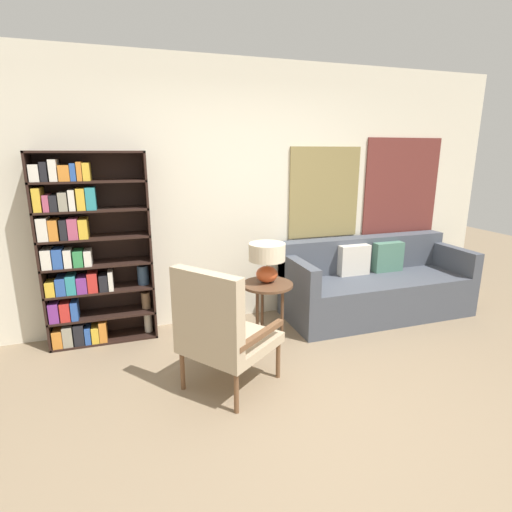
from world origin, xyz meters
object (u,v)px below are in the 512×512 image
side_table (267,290)px  table_lamp (267,258)px  couch (374,286)px  armchair (219,328)px  bookshelf (85,254)px

side_table → table_lamp: size_ratio=1.51×
couch → side_table: size_ratio=3.60×
armchair → bookshelf: bearing=128.6°
couch → table_lamp: bearing=-171.4°
table_lamp → bookshelf: bearing=164.3°
armchair → couch: size_ratio=0.48×
bookshelf → side_table: bookshelf is taller
armchair → table_lamp: armchair is taller
bookshelf → couch: bookshelf is taller
bookshelf → armchair: bookshelf is taller
bookshelf → side_table: size_ratio=3.12×
couch → side_table: couch is taller
table_lamp → armchair: bearing=-130.5°
couch → table_lamp: table_lamp is taller
armchair → side_table: size_ratio=1.72×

